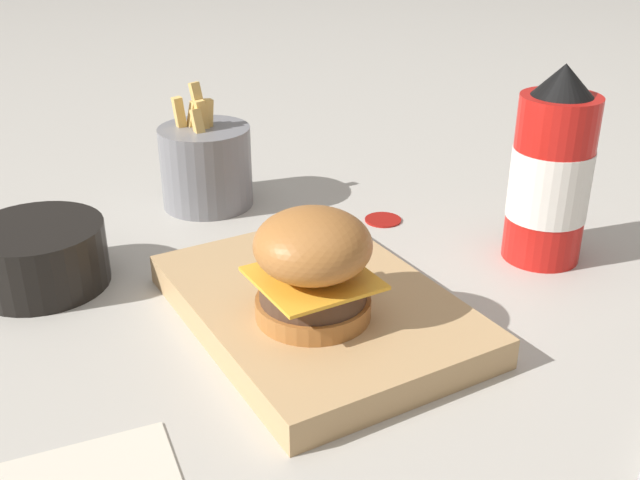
% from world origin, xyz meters
% --- Properties ---
extents(ground_plane, '(6.00, 6.00, 0.00)m').
position_xyz_m(ground_plane, '(0.00, 0.00, 0.00)').
color(ground_plane, '#B7B2A8').
extents(serving_board, '(0.28, 0.20, 0.03)m').
position_xyz_m(serving_board, '(-0.03, 0.00, 0.01)').
color(serving_board, tan).
rests_on(serving_board, ground_plane).
extents(burger, '(0.09, 0.09, 0.09)m').
position_xyz_m(burger, '(-0.00, -0.02, 0.07)').
color(burger, '#AD6B33').
rests_on(burger, serving_board).
extents(ketchup_bottle, '(0.08, 0.08, 0.19)m').
position_xyz_m(ketchup_bottle, '(-0.02, 0.26, 0.09)').
color(ketchup_bottle, red).
rests_on(ketchup_bottle, ground_plane).
extents(fries_basket, '(0.10, 0.10, 0.14)m').
position_xyz_m(fries_basket, '(-0.32, 0.02, 0.05)').
color(fries_basket, slate).
rests_on(fries_basket, ground_plane).
extents(side_bowl, '(0.12, 0.12, 0.06)m').
position_xyz_m(side_bowl, '(-0.21, -0.19, 0.03)').
color(side_bowl, black).
rests_on(side_bowl, ground_plane).
extents(ketchup_puddle, '(0.04, 0.04, 0.00)m').
position_xyz_m(ketchup_puddle, '(-0.17, 0.17, 0.00)').
color(ketchup_puddle, '#9E140F').
rests_on(ketchup_puddle, ground_plane).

